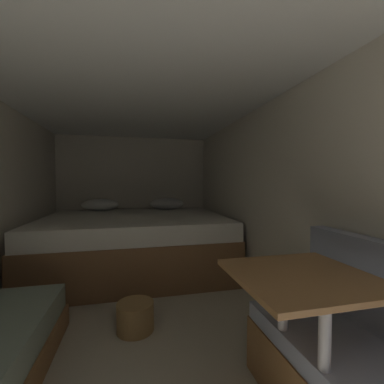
{
  "coord_description": "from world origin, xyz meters",
  "views": [
    {
      "loc": [
        -0.04,
        -0.52,
        1.21
      ],
      "look_at": [
        0.65,
        2.4,
        1.09
      ],
      "focal_mm": 23.85,
      "sensor_mm": 36.0,
      "label": 1
    }
  ],
  "objects_px": {
    "dinette_bench": "(358,375)",
    "wicker_basket": "(135,317)",
    "bed": "(135,242)",
    "dinette_table": "(302,301)"
  },
  "relations": [
    {
      "from": "dinette_bench",
      "to": "wicker_basket",
      "type": "distance_m",
      "value": 1.53
    },
    {
      "from": "bed",
      "to": "dinette_table",
      "type": "distance_m",
      "value": 2.7
    },
    {
      "from": "wicker_basket",
      "to": "dinette_bench",
      "type": "bearing_deg",
      "value": -47.64
    },
    {
      "from": "bed",
      "to": "wicker_basket",
      "type": "distance_m",
      "value": 1.54
    },
    {
      "from": "dinette_table",
      "to": "wicker_basket",
      "type": "height_order",
      "value": "dinette_table"
    },
    {
      "from": "bed",
      "to": "dinette_table",
      "type": "bearing_deg",
      "value": -74.33
    },
    {
      "from": "bed",
      "to": "dinette_bench",
      "type": "bearing_deg",
      "value": -69.25
    },
    {
      "from": "dinette_bench",
      "to": "dinette_table",
      "type": "relative_size",
      "value": 1.38
    },
    {
      "from": "dinette_bench",
      "to": "wicker_basket",
      "type": "height_order",
      "value": "dinette_bench"
    },
    {
      "from": "bed",
      "to": "wicker_basket",
      "type": "xyz_separation_m",
      "value": [
        -0.02,
        -1.52,
        -0.27
      ]
    }
  ]
}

